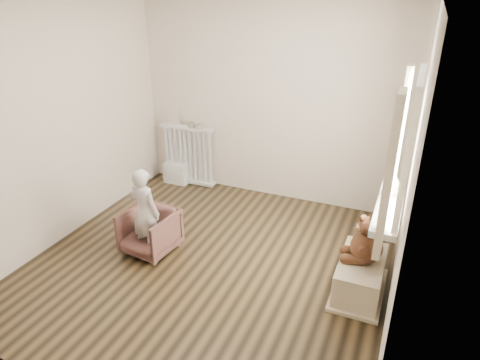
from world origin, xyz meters
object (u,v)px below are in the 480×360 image
at_px(radiator, 188,158).
at_px(toy_vanity, 177,164).
at_px(toy_bench, 360,274).
at_px(armchair, 150,231).
at_px(teddy_bear, 369,232).
at_px(child, 145,212).
at_px(plush_cat, 392,185).

xyz_separation_m(radiator, toy_vanity, (-0.17, -0.03, -0.11)).
bearing_deg(toy_bench, armchair, -174.98).
distance_m(radiator, toy_bench, 3.12).
bearing_deg(teddy_bear, toy_bench, 170.40).
relative_size(toy_vanity, teddy_bear, 1.19).
height_order(armchair, teddy_bear, teddy_bear).
height_order(toy_vanity, teddy_bear, teddy_bear).
bearing_deg(child, plush_cat, -158.87).
distance_m(child, toy_bench, 2.26).
xyz_separation_m(radiator, armchair, (0.49, -1.74, -0.15)).
bearing_deg(teddy_bear, child, 175.39).
bearing_deg(toy_vanity, child, -69.40).
height_order(toy_bench, plush_cat, plush_cat).
xyz_separation_m(toy_bench, teddy_bear, (0.02, 0.00, 0.47)).
bearing_deg(armchair, child, -82.99).
height_order(toy_vanity, child, child).
bearing_deg(radiator, plush_cat, -22.67).
relative_size(teddy_bear, plush_cat, 1.86).
bearing_deg(plush_cat, teddy_bear, -101.31).
distance_m(toy_vanity, toy_bench, 3.25).
relative_size(radiator, teddy_bear, 1.86).
bearing_deg(radiator, child, -74.66).
relative_size(child, plush_cat, 3.90).
bearing_deg(radiator, toy_bench, -29.59).
xyz_separation_m(toy_vanity, teddy_bear, (2.90, -1.51, 0.40)).
height_order(radiator, armchair, radiator).
relative_size(armchair, toy_bench, 0.71).
distance_m(toy_vanity, child, 1.89).
relative_size(armchair, teddy_bear, 1.15).
distance_m(armchair, child, 0.27).
height_order(child, plush_cat, plush_cat).
bearing_deg(toy_bench, teddy_bear, 1.26).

